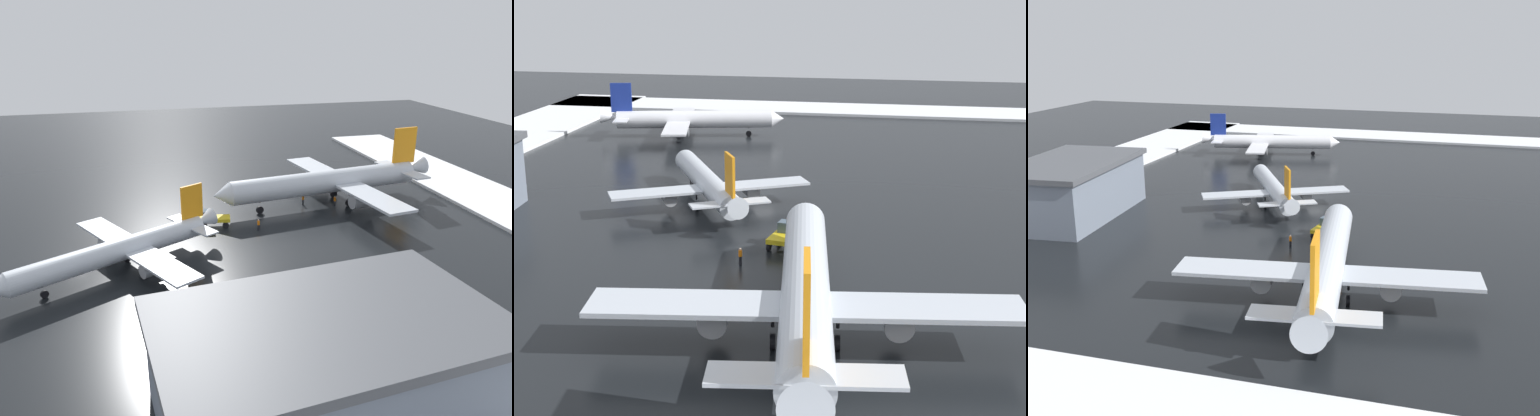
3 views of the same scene
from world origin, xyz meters
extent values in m
plane|color=black|center=(0.00, 0.00, 0.00)|extent=(240.00, 240.00, 0.00)
cube|color=white|center=(-67.00, 0.00, 0.26)|extent=(14.00, 116.00, 0.53)
cylinder|color=silver|center=(38.77, 10.75, 3.88)|extent=(33.43, 8.26, 3.77)
cone|color=silver|center=(21.00, 8.31, 3.88)|extent=(3.12, 3.91, 3.58)
cone|color=silver|center=(56.77, 13.23, 4.54)|extent=(4.35, 3.71, 3.66)
cube|color=silver|center=(43.30, 2.21, 3.54)|extent=(6.79, 14.93, 0.40)
cylinder|color=gray|center=(42.45, 4.33, 2.44)|extent=(4.03, 2.71, 2.22)
cube|color=silver|center=(40.83, 20.20, 3.54)|extent=(6.79, 14.93, 0.40)
cylinder|color=gray|center=(40.58, 17.93, 2.44)|extent=(4.03, 2.71, 2.22)
cube|color=orange|center=(54.14, 12.86, 8.64)|extent=(4.44, 1.00, 6.20)
cube|color=silver|center=(54.37, 9.54, 4.32)|extent=(3.58, 5.66, 0.27)
cube|color=silver|center=(53.46, 16.13, 4.32)|extent=(3.58, 5.66, 0.27)
cylinder|color=black|center=(27.25, 9.17, 2.22)|extent=(0.27, 0.27, 0.78)
cylinder|color=black|center=(27.25, 9.17, 0.61)|extent=(1.26, 0.55, 1.22)
cylinder|color=black|center=(42.40, 8.79, 2.22)|extent=(0.27, 0.27, 0.78)
cylinder|color=black|center=(42.40, 8.79, 0.61)|extent=(1.26, 0.55, 1.22)
cylinder|color=black|center=(41.73, 13.62, 2.22)|extent=(0.27, 0.27, 0.78)
cylinder|color=black|center=(41.73, 13.62, 0.61)|extent=(1.26, 0.55, 1.22)
cylinder|color=white|center=(-34.89, -18.81, 3.12)|extent=(8.80, 26.77, 3.03)
cone|color=white|center=(-38.04, -4.71, 3.12)|extent=(3.28, 2.72, 2.88)
cone|color=white|center=(-31.69, -33.08, 3.66)|extent=(3.21, 3.67, 2.95)
cube|color=white|center=(-41.44, -23.02, 2.85)|extent=(12.17, 6.36, 0.32)
cylinder|color=gray|center=(-39.80, -22.19, 1.96)|extent=(2.40, 3.35, 1.78)
cube|color=white|center=(-27.17, -19.82, 2.85)|extent=(12.17, 6.36, 0.32)
cylinder|color=gray|center=(-29.00, -19.78, 1.96)|extent=(2.40, 3.35, 1.78)
cube|color=navy|center=(-32.16, -30.99, 6.96)|extent=(1.09, 3.55, 4.99)
cube|color=white|center=(-34.81, -31.40, 3.48)|extent=(4.68, 3.20, 0.21)
cube|color=white|center=(-29.59, -30.24, 3.48)|extent=(4.68, 3.20, 0.21)
cylinder|color=black|center=(-36.93, -9.67, 1.78)|extent=(0.21, 0.21, 0.62)
cylinder|color=black|center=(-36.93, -9.67, 0.49)|extent=(0.52, 1.03, 0.98)
cylinder|color=black|center=(-36.22, -21.85, 1.78)|extent=(0.21, 0.21, 0.62)
cylinder|color=black|center=(-36.22, -21.85, 0.49)|extent=(0.52, 1.03, 0.98)
cylinder|color=black|center=(-32.39, -20.99, 1.78)|extent=(0.21, 0.21, 0.62)
cylinder|color=black|center=(-32.39, -20.99, 0.49)|extent=(0.52, 1.03, 0.98)
cylinder|color=silver|center=(5.21, -6.16, 2.87)|extent=(22.97, 14.03, 2.78)
cone|color=silver|center=(-6.48, -12.41, 2.87)|extent=(2.98, 3.26, 2.64)
cone|color=silver|center=(17.06, 0.17, 3.36)|extent=(3.69, 3.47, 2.71)
cube|color=silver|center=(10.55, -10.92, 2.62)|extent=(8.19, 11.09, 0.29)
cylinder|color=gray|center=(9.41, -9.67, 1.80)|extent=(3.23, 2.76, 1.64)
cube|color=silver|center=(4.21, 0.92, 2.62)|extent=(8.19, 11.09, 0.29)
cylinder|color=gray|center=(4.63, -0.72, 1.80)|extent=(3.23, 2.76, 1.64)
cube|color=orange|center=(15.32, -0.76, 6.39)|extent=(3.03, 1.80, 4.59)
cube|color=silver|center=(16.34, -3.00, 3.19)|extent=(3.73, 4.47, 0.20)
cube|color=silver|center=(14.02, 1.33, 3.19)|extent=(3.73, 4.47, 0.20)
cylinder|color=black|center=(-2.37, -10.21, 1.64)|extent=(0.20, 0.20, 0.57)
cylinder|color=black|center=(-2.37, -10.21, 0.45)|extent=(0.93, 0.68, 0.90)
cylinder|color=black|center=(8.23, -6.59, 1.64)|extent=(0.20, 0.20, 0.57)
cylinder|color=black|center=(8.23, -6.59, 0.45)|extent=(0.93, 0.68, 0.90)
cylinder|color=black|center=(6.53, -3.41, 1.64)|extent=(0.20, 0.20, 0.57)
cylinder|color=black|center=(6.53, -3.41, 0.45)|extent=(0.93, 0.68, 0.90)
cube|color=gold|center=(19.37, 5.78, 1.15)|extent=(4.91, 2.96, 0.50)
cube|color=#3F5160|center=(18.46, 5.94, 1.95)|extent=(1.64, 1.72, 1.10)
cylinder|color=black|center=(17.61, 5.09, 0.45)|extent=(0.94, 0.47, 0.90)
cylinder|color=black|center=(17.95, 7.04, 0.45)|extent=(0.94, 0.47, 0.90)
cylinder|color=black|center=(20.78, 4.53, 0.45)|extent=(0.94, 0.47, 0.90)
cylinder|color=black|center=(21.12, 6.48, 0.45)|extent=(0.94, 0.47, 0.90)
cylinder|color=black|center=(25.17, 2.57, 0.42)|extent=(0.16, 0.16, 0.85)
cylinder|color=black|center=(25.34, 2.47, 0.42)|extent=(0.16, 0.16, 0.85)
cylinder|color=orange|center=(25.25, 2.52, 1.16)|extent=(0.36, 0.36, 0.62)
sphere|color=tan|center=(25.25, 2.52, 1.59)|extent=(0.24, 0.24, 0.24)
cylinder|color=black|center=(40.21, 9.42, 0.42)|extent=(0.16, 0.16, 0.85)
cylinder|color=black|center=(40.16, 9.61, 0.42)|extent=(0.16, 0.16, 0.85)
cylinder|color=orange|center=(40.19, 9.52, 1.16)|extent=(0.36, 0.36, 0.62)
sphere|color=tan|center=(40.19, 9.52, 1.59)|extent=(0.24, 0.24, 0.24)
cylinder|color=black|center=(35.24, 11.38, 0.42)|extent=(0.16, 0.16, 0.85)
cylinder|color=black|center=(35.39, 11.50, 0.42)|extent=(0.16, 0.16, 0.85)
cylinder|color=orange|center=(35.32, 11.44, 1.16)|extent=(0.36, 0.36, 0.62)
sphere|color=tan|center=(35.32, 11.44, 1.59)|extent=(0.24, 0.24, 0.24)
camera|label=1|loc=(7.88, -62.43, 27.99)|focal=35.00mm
camera|label=2|loc=(95.25, 18.23, 27.09)|focal=55.00mm
camera|label=3|loc=(104.39, 24.81, 29.12)|focal=45.00mm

